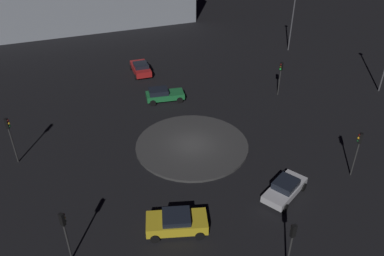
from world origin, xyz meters
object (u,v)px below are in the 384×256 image
(traffic_light_southeast, at_px, (358,146))
(streetlamp_northeast, at_px, (293,15))
(car_green, at_px, (163,95))
(traffic_light_northeast, at_px, (280,72))
(car_yellow, at_px, (177,222))
(car_red, at_px, (141,68))
(car_silver, at_px, (285,188))
(traffic_light_south, at_px, (292,238))
(traffic_light_west, at_px, (10,132))
(traffic_light_southwest, at_px, (64,227))

(traffic_light_southeast, relative_size, streetlamp_northeast, 0.52)
(car_green, xyz_separation_m, streetlamp_northeast, (20.79, 8.25, 4.16))
(traffic_light_northeast, relative_size, streetlamp_northeast, 0.50)
(car_green, bearing_deg, car_yellow, -96.25)
(car_red, xyz_separation_m, traffic_light_southeast, (11.50, -25.04, 2.16))
(car_yellow, bearing_deg, car_silver, -161.55)
(traffic_light_south, distance_m, streetlamp_northeast, 37.46)
(traffic_light_west, distance_m, streetlamp_northeast, 38.49)
(car_silver, height_order, streetlamp_northeast, streetlamp_northeast)
(car_green, bearing_deg, traffic_light_southwest, -114.92)
(car_red, distance_m, car_yellow, 26.14)
(traffic_light_west, bearing_deg, car_silver, -19.71)
(car_silver, xyz_separation_m, car_green, (-4.39, 17.69, 0.04))
(traffic_light_southeast, xyz_separation_m, streetlamp_northeast, (9.94, 25.63, 2.02))
(car_yellow, bearing_deg, streetlamp_northeast, -118.46)
(car_yellow, relative_size, car_green, 1.07)
(car_yellow, relative_size, streetlamp_northeast, 0.58)
(car_green, xyz_separation_m, traffic_light_southwest, (-11.52, -18.17, 2.08))
(car_silver, bearing_deg, car_yellow, -27.22)
(traffic_light_southwest, distance_m, traffic_light_southeast, 22.39)
(traffic_light_south, height_order, traffic_light_northeast, traffic_light_northeast)
(traffic_light_south, bearing_deg, traffic_light_southwest, 62.87)
(traffic_light_west, bearing_deg, traffic_light_south, -36.28)
(car_silver, distance_m, streetlamp_northeast, 30.98)
(car_silver, relative_size, car_green, 1.05)
(car_yellow, bearing_deg, traffic_light_southeast, -161.75)
(car_red, height_order, car_green, car_green)
(car_red, relative_size, streetlamp_northeast, 0.54)
(traffic_light_southeast, bearing_deg, traffic_light_south, 69.15)
(car_yellow, xyz_separation_m, traffic_light_southwest, (-7.08, 0.02, 2.07))
(traffic_light_southwest, xyz_separation_m, streetlamp_northeast, (32.31, 26.42, 2.08))
(car_green, xyz_separation_m, traffic_light_south, (1.03, -23.49, 1.93))
(traffic_light_west, bearing_deg, car_green, 33.81)
(traffic_light_south, bearing_deg, traffic_light_southeast, -62.26)
(streetlamp_northeast, bearing_deg, car_yellow, -133.65)
(car_silver, bearing_deg, streetlamp_northeast, -152.77)
(car_red, xyz_separation_m, car_yellow, (-3.79, -25.86, 0.03))
(car_red, bearing_deg, traffic_light_northeast, -127.89)
(traffic_light_southwest, height_order, traffic_light_northeast, traffic_light_southwest)
(car_silver, height_order, traffic_light_southwest, traffic_light_southwest)
(car_green, bearing_deg, traffic_light_west, -149.93)
(traffic_light_west, relative_size, traffic_light_southeast, 1.07)
(traffic_light_west, bearing_deg, traffic_light_southwest, -63.33)
(traffic_light_south, bearing_deg, traffic_light_northeast, -33.32)
(car_green, bearing_deg, traffic_light_south, -80.03)
(car_silver, bearing_deg, traffic_light_southwest, -28.75)
(car_silver, bearing_deg, car_green, -106.54)
(traffic_light_northeast, bearing_deg, traffic_light_south, 34.95)
(car_red, height_order, car_yellow, car_yellow)
(car_red, xyz_separation_m, traffic_light_southwest, (-10.88, -25.84, 2.10))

